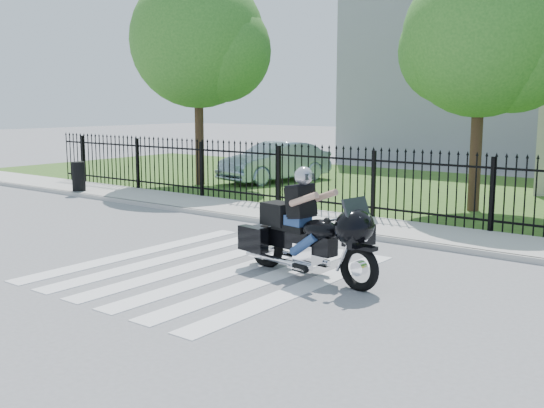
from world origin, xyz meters
The scene contains 12 objects.
ground centered at (0.00, 0.00, 0.00)m, with size 120.00×120.00×0.00m, color slate.
crosswalk centered at (0.00, 0.00, 0.01)m, with size 5.00×5.50×0.01m, color silver, non-canonical shape.
sidewalk centered at (0.00, 5.00, 0.06)m, with size 40.00×2.00×0.12m, color #ADAAA3.
curb centered at (0.00, 4.00, 0.06)m, with size 40.00×0.12×0.12m, color #ADAAA3.
grass_strip centered at (0.00, 12.00, 0.01)m, with size 40.00×12.00×0.02m, color #2E511B.
iron_fence centered at (0.00, 6.00, 0.90)m, with size 26.00×0.04×1.80m.
tree_left centered at (-8.50, 8.50, 5.17)m, with size 4.80×4.80×7.58m.
tree_mid centered at (1.50, 9.00, 4.67)m, with size 4.20×4.20×6.78m.
building_tall centered at (-3.00, 26.00, 6.00)m, with size 15.00×10.00×12.00m, color gray.
motorcycle_rider centered at (1.61, 0.66, 0.80)m, with size 2.95×1.22×1.96m.
parked_car centered at (-6.87, 10.89, 0.77)m, with size 1.58×4.53×1.49m, color #91A7B6.
litter_bin centered at (-9.94, 4.30, 0.60)m, with size 0.42×0.42×0.96m, color black.
Camera 1 is at (7.72, -8.21, 2.99)m, focal length 42.00 mm.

